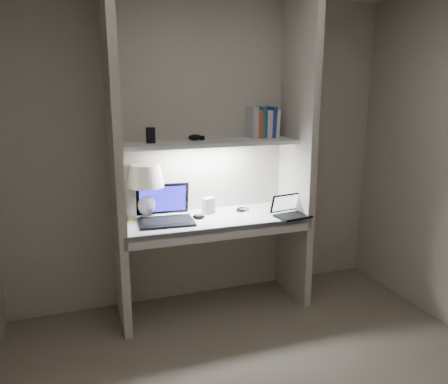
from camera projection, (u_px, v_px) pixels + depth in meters
name	position (u px, v px, depth m)	size (l,w,h in m)	color
back_wall	(203.00, 152.00, 3.61)	(3.20, 0.01, 2.50)	beige
alcove_panel_left	(116.00, 163.00, 3.12)	(0.06, 0.55, 2.50)	beige
alcove_panel_right	(297.00, 153.00, 3.59)	(0.06, 0.55, 2.50)	beige
desk	(213.00, 220.00, 3.47)	(1.40, 0.55, 0.04)	white
desk_apron	(224.00, 233.00, 3.24)	(1.46, 0.03, 0.10)	silver
shelf	(209.00, 143.00, 3.42)	(1.40, 0.36, 0.03)	silver
strip_light	(209.00, 146.00, 3.42)	(0.60, 0.04, 0.01)	white
table_lamp	(146.00, 182.00, 3.39)	(0.29, 0.29, 0.43)	white
laptop_main	(165.00, 213.00, 3.36)	(0.43, 0.38, 0.27)	black
laptop_netbook	(290.00, 211.00, 3.49)	(0.30, 0.27, 0.17)	black
speaker	(209.00, 206.00, 3.56)	(0.09, 0.07, 0.13)	silver
mouse	(199.00, 216.00, 3.43)	(0.10, 0.06, 0.04)	black
cable_coil	(243.00, 209.00, 3.67)	(0.10, 0.10, 0.01)	black
sticky_note	(130.00, 222.00, 3.33)	(0.07, 0.07, 0.00)	yellow
book_row	(263.00, 123.00, 3.64)	(0.24, 0.17, 0.26)	white
shelf_box	(151.00, 135.00, 3.28)	(0.07, 0.05, 0.12)	black
shelf_gadget	(195.00, 137.00, 3.45)	(0.11, 0.08, 0.05)	black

